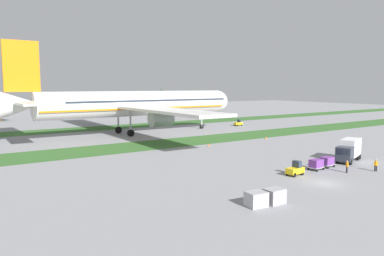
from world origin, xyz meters
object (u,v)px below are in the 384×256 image
at_px(catering_truck, 349,149).
at_px(taxiway_marker_1, 266,138).
at_px(cargo_dolly_second, 327,161).
at_px(ground_crew_loader, 347,166).
at_px(cargo_dolly_lead, 316,164).
at_px(airliner, 132,104).
at_px(taxiway_marker_0, 209,145).
at_px(uld_container_0, 256,199).
at_px(baggage_tug, 295,169).
at_px(pushback_tractor, 238,123).
at_px(ground_crew_marshaller, 376,165).
at_px(uld_container_1, 274,196).

height_order(catering_truck, taxiway_marker_1, catering_truck).
distance_m(cargo_dolly_second, catering_truck, 6.75).
bearing_deg(ground_crew_loader, cargo_dolly_lead, -103.89).
relative_size(airliner, taxiway_marker_0, 152.42).
relative_size(ground_crew_loader, uld_container_0, 0.87).
xyz_separation_m(cargo_dolly_lead, catering_truck, (9.51, 1.03, 1.03)).
bearing_deg(taxiway_marker_0, catering_truck, -68.41).
height_order(catering_truck, uld_container_0, catering_truck).
bearing_deg(airliner, uld_container_0, -12.90).
xyz_separation_m(baggage_tug, taxiway_marker_0, (4.71, 26.26, -0.57)).
height_order(airliner, pushback_tractor, airliner).
bearing_deg(taxiway_marker_1, uld_container_0, -136.42).
height_order(ground_crew_marshaller, uld_container_1, ground_crew_marshaller).
bearing_deg(cargo_dolly_lead, ground_crew_loader, -153.36).
xyz_separation_m(baggage_tug, ground_crew_marshaller, (11.35, -4.85, 0.13)).
bearing_deg(ground_crew_marshaller, uld_container_0, -141.75).
relative_size(ground_crew_marshaller, taxiway_marker_1, 2.76).
distance_m(ground_crew_marshaller, taxiway_marker_1, 33.33).
bearing_deg(catering_truck, taxiway_marker_0, 2.96).
height_order(cargo_dolly_lead, cargo_dolly_second, same).
relative_size(airliner, catering_truck, 10.09).
height_order(catering_truck, ground_crew_loader, catering_truck).
height_order(airliner, taxiway_marker_0, airliner).
xyz_separation_m(baggage_tug, uld_container_0, (-13.58, -6.58, -0.05)).
relative_size(cargo_dolly_second, taxiway_marker_1, 3.69).
height_order(catering_truck, pushback_tractor, catering_truck).
relative_size(baggage_tug, ground_crew_marshaller, 1.56).
relative_size(uld_container_0, taxiway_marker_0, 4.12).
xyz_separation_m(pushback_tractor, ground_crew_loader, (-27.89, -55.11, 0.13)).
bearing_deg(pushback_tractor, ground_crew_loader, 153.06).
xyz_separation_m(cargo_dolly_second, taxiway_marker_1, (13.68, 26.15, -0.60)).
bearing_deg(uld_container_1, cargo_dolly_lead, 24.16).
xyz_separation_m(ground_crew_marshaller, uld_container_0, (-24.93, -1.74, -0.18)).
height_order(baggage_tug, taxiway_marker_0, baggage_tug).
distance_m(baggage_tug, ground_crew_marshaller, 12.34).
distance_m(cargo_dolly_second, ground_crew_marshaller, 6.56).
relative_size(cargo_dolly_second, pushback_tractor, 0.89).
relative_size(baggage_tug, catering_truck, 0.37).
relative_size(cargo_dolly_lead, pushback_tractor, 0.89).
xyz_separation_m(uld_container_0, taxiway_marker_0, (18.29, 32.85, -0.52)).
bearing_deg(taxiway_marker_1, taxiway_marker_0, -177.93).
height_order(airliner, cargo_dolly_second, airliner).
height_order(airliner, baggage_tug, airliner).
height_order(baggage_tug, uld_container_1, baggage_tug).
height_order(taxiway_marker_0, taxiway_marker_1, taxiway_marker_1).
distance_m(airliner, uld_container_0, 60.49).
xyz_separation_m(cargo_dolly_lead, cargo_dolly_second, (2.89, 0.27, 0.00)).
xyz_separation_m(ground_crew_loader, uld_container_0, (-20.77, -3.54, -0.18)).
bearing_deg(taxiway_marker_0, uld_container_1, -115.78).
relative_size(ground_crew_marshaller, ground_crew_loader, 1.00).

